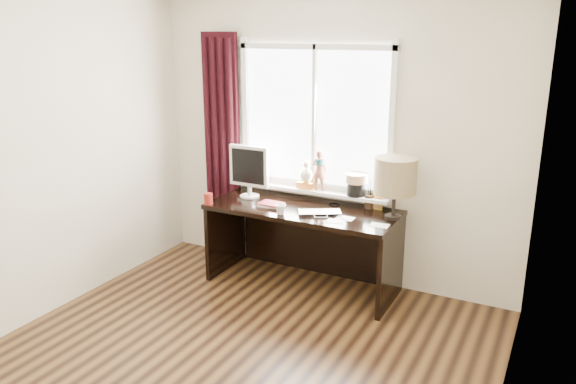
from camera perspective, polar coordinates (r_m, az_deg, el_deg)
The scene contains 17 objects.
floor at distance 3.99m, azimuth -8.06°, elevation -18.65°, with size 3.50×4.00×0.00m, color brown.
wall_back at distance 5.12m, azimuth 4.38°, elevation 5.24°, with size 3.50×2.60×0.00m, color #C2B997.
wall_left at distance 4.65m, azimuth -26.64°, elevation 2.41°, with size 4.00×2.60×0.00m, color #C2B997.
wall_right at distance 2.82m, azimuth 21.41°, elevation -5.19°, with size 4.00×2.60×0.00m, color #C2B997.
laptop at distance 4.81m, azimuth 3.27°, elevation -2.10°, with size 0.36×0.23×0.03m, color silver.
mug at distance 4.79m, azimuth -0.76°, elevation -1.75°, with size 0.09×0.09×0.09m, color white.
red_cup at distance 5.11m, azimuth -8.09°, elevation -0.69°, with size 0.08×0.08×0.10m, color maroon.
window at distance 5.13m, azimuth 2.79°, elevation 5.42°, with size 1.52×0.21×1.40m.
curtain at distance 5.61m, azimuth -6.76°, elevation 4.22°, with size 0.38×0.09×2.25m.
desk at distance 5.14m, azimuth 1.96°, elevation -3.90°, with size 1.70×0.70×0.75m.
monitor at distance 5.23m, azimuth -3.98°, elevation 2.42°, with size 0.40×0.18×0.49m.
notebook_stack at distance 5.02m, azimuth -1.71°, elevation -1.26°, with size 0.24×0.18×0.03m.
brush_holder at distance 5.00m, azimuth 8.29°, elevation -0.95°, with size 0.09×0.09×0.25m.
icon_frame at distance 4.97m, azimuth 9.05°, elevation -1.05°, with size 0.10×0.03×0.13m.
table_lamp at distance 4.67m, azimuth 10.84°, elevation 1.56°, with size 0.35×0.35×0.52m.
loose_papers at distance 4.65m, azimuth 6.64°, elevation -3.00°, with size 0.52×0.23×0.00m.
desk_cables at distance 4.89m, azimuth 3.95°, elevation -1.90°, with size 0.23×0.43×0.01m.
Camera 1 is at (1.96, -2.63, 2.28)m, focal length 35.00 mm.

